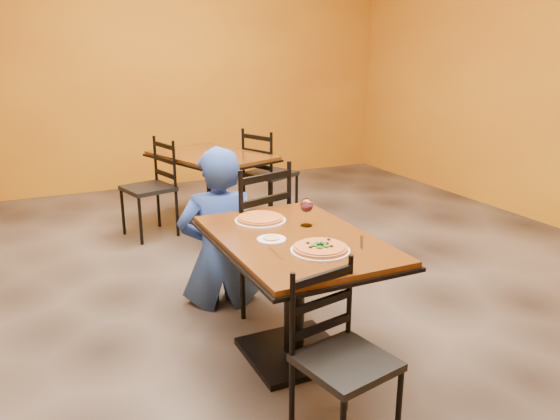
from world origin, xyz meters
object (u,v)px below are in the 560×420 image
chair_main_far (247,233)px  wine_glass (307,211)px  plate_main (320,251)px  plate_far (260,221)px  side_plate (271,239)px  table_main (295,269)px  table_second (212,173)px  diner (219,226)px  pizza_main (320,248)px  chair_second_left (148,189)px  pizza_far (260,218)px  chair_second_right (270,174)px  chair_main_near (346,363)px

chair_main_far → wine_glass: (0.11, -0.68, 0.33)m
plate_main → plate_far: same height
plate_far → side_plate: 0.35m
plate_main → chair_main_far: bearing=88.8°
table_main → table_second: 2.55m
diner → pizza_main: 1.18m
diner → wine_glass: bearing=125.5°
plate_far → wine_glass: (0.21, -0.19, 0.08)m
plate_main → plate_far: (-0.08, 0.60, 0.00)m
side_plate → chair_second_left: bearing=93.2°
pizza_far → table_second: bearing=79.2°
plate_main → plate_far: bearing=97.6°
table_second → chair_second_right: size_ratio=1.46×
chair_second_right → table_main: bearing=135.6°
table_second → chair_second_left: 0.64m
table_second → diner: bearing=-106.9°
chair_second_right → pizza_far: bearing=131.3°
chair_main_far → pizza_main: size_ratio=3.61×
diner → pizza_main: diner is taller
chair_main_near → diner: bearing=79.5°
chair_second_right → pizza_main: bearing=137.7°
table_main → pizza_far: size_ratio=4.39×
wine_glass → chair_second_left: bearing=100.3°
plate_main → wine_glass: (0.13, 0.40, 0.08)m
diner → plate_far: diner is taller
plate_far → pizza_far: (0.00, 0.00, 0.02)m
chair_main_near → chair_second_right: chair_second_right is taller
diner → chair_main_near: bearing=104.5°
chair_main_near → plate_far: (0.06, 1.10, 0.34)m
chair_second_left → pizza_main: size_ratio=3.27×
table_main → diner: 0.90m
pizza_main → table_main: bearing=93.3°
plate_main → side_plate: size_ratio=1.94×
plate_far → table_main: bearing=-79.2°
chair_second_left → diner: bearing=-9.4°
chair_main_near → side_plate: bearing=80.0°
diner → table_main: bearing=113.3°
plate_main → side_plate: (-0.16, 0.26, 0.00)m
plate_main → pizza_far: pizza_far is taller
wine_glass → diner: bearing=111.6°
chair_second_right → diner: 2.00m
chair_second_right → pizza_far: size_ratio=3.44×
chair_second_right → pizza_main: (-0.98, -2.79, 0.29)m
side_plate → plate_main: bearing=-58.8°
pizza_far → side_plate: size_ratio=1.75×
table_second → wine_glass: size_ratio=7.82×
side_plate → wine_glass: wine_glass is taller
chair_second_right → side_plate: bearing=132.9°
table_main → chair_second_right: bearing=68.6°
chair_main_far → chair_second_left: chair_main_far is taller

